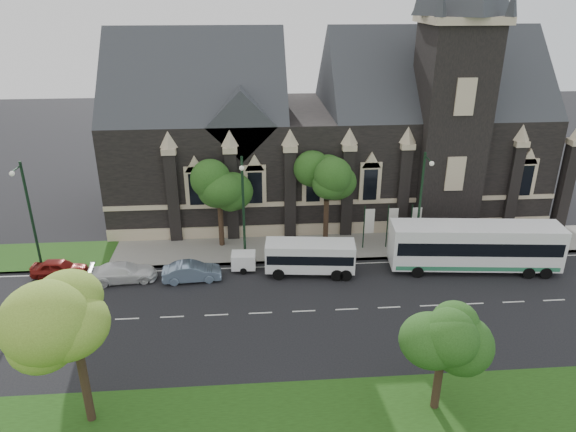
{
  "coord_description": "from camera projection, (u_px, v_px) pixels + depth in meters",
  "views": [
    {
      "loc": [
        -3.47,
        -30.59,
        20.49
      ],
      "look_at": [
        -0.63,
        6.0,
        4.6
      ],
      "focal_mm": 32.88,
      "sensor_mm": 36.0,
      "label": 1
    }
  ],
  "objects": [
    {
      "name": "shuttle_bus",
      "position": [
        310.0,
        256.0,
        40.64
      ],
      "size": [
        7.03,
        3.06,
        2.64
      ],
      "rotation": [
        0.0,
        0.0,
        -0.11
      ],
      "color": "white",
      "rests_on": "ground"
    },
    {
      "name": "sedan",
      "position": [
        192.0,
        272.0,
        39.97
      ],
      "size": [
        4.51,
        1.85,
        1.45
      ],
      "primitive_type": "imported",
      "rotation": [
        0.0,
        0.0,
        1.64
      ],
      "color": "#7289A5",
      "rests_on": "ground"
    },
    {
      "name": "street_lamp_near",
      "position": [
        421.0,
        200.0,
        41.55
      ],
      "size": [
        0.36,
        1.88,
        9.0
      ],
      "color": "black",
      "rests_on": "ground"
    },
    {
      "name": "tree_park_east",
      "position": [
        447.0,
        332.0,
        26.45
      ],
      "size": [
        3.4,
        3.4,
        6.28
      ],
      "color": "black",
      "rests_on": "ground"
    },
    {
      "name": "tour_coach",
      "position": [
        475.0,
        246.0,
        41.01
      ],
      "size": [
        13.24,
        4.03,
        3.8
      ],
      "rotation": [
        0.0,
        0.0,
        -0.1
      ],
      "color": "white",
      "rests_on": "ground"
    },
    {
      "name": "ground",
      "position": [
        304.0,
        311.0,
        36.38
      ],
      "size": [
        160.0,
        160.0,
        0.0
      ],
      "primitive_type": "plane",
      "color": "black",
      "rests_on": "ground"
    },
    {
      "name": "tree_walk_right",
      "position": [
        329.0,
        179.0,
        44.1
      ],
      "size": [
        4.08,
        4.08,
        7.8
      ],
      "color": "black",
      "rests_on": "ground"
    },
    {
      "name": "tree_park_near",
      "position": [
        78.0,
        311.0,
        24.97
      ],
      "size": [
        4.42,
        4.42,
        8.56
      ],
      "color": "black",
      "rests_on": "ground"
    },
    {
      "name": "banner_flag_right",
      "position": [
        414.0,
        222.0,
        44.4
      ],
      "size": [
        0.9,
        0.1,
        4.0
      ],
      "color": "black",
      "rests_on": "ground"
    },
    {
      "name": "box_trailer",
      "position": [
        244.0,
        261.0,
        41.41
      ],
      "size": [
        2.74,
        1.61,
        1.45
      ],
      "rotation": [
        0.0,
        0.0,
        -0.05
      ],
      "color": "white",
      "rests_on": "ground"
    },
    {
      "name": "banner_flag_left",
      "position": [
        367.0,
        224.0,
        44.11
      ],
      "size": [
        0.9,
        0.1,
        4.0
      ],
      "color": "black",
      "rests_on": "ground"
    },
    {
      "name": "sidewalk",
      "position": [
        292.0,
        248.0,
        45.04
      ],
      "size": [
        80.0,
        5.0,
        0.15
      ],
      "primitive_type": "cube",
      "color": "gray",
      "rests_on": "ground"
    },
    {
      "name": "museum",
      "position": [
        337.0,
        128.0,
        50.68
      ],
      "size": [
        40.0,
        17.7,
        29.9
      ],
      "color": "black",
      "rests_on": "ground"
    },
    {
      "name": "street_lamp_mid",
      "position": [
        243.0,
        206.0,
        40.55
      ],
      "size": [
        0.36,
        1.88,
        9.0
      ],
      "color": "black",
      "rests_on": "ground"
    },
    {
      "name": "tree_walk_left",
      "position": [
        221.0,
        183.0,
        43.48
      ],
      "size": [
        3.91,
        3.91,
        7.64
      ],
      "color": "black",
      "rests_on": "ground"
    },
    {
      "name": "car_far_white",
      "position": [
        124.0,
        272.0,
        39.93
      ],
      "size": [
        5.06,
        2.4,
        1.43
      ],
      "primitive_type": "imported",
      "rotation": [
        0.0,
        0.0,
        1.65
      ],
      "color": "white",
      "rests_on": "ground"
    },
    {
      "name": "banner_flag_center",
      "position": [
        391.0,
        223.0,
        44.25
      ],
      "size": [
        0.9,
        0.1,
        4.0
      ],
      "color": "black",
      "rests_on": "ground"
    },
    {
      "name": "car_far_red",
      "position": [
        59.0,
        268.0,
        40.47
      ],
      "size": [
        4.28,
        1.96,
        1.42
      ],
      "primitive_type": "imported",
      "rotation": [
        0.0,
        0.0,
        1.5
      ],
      "color": "maroon",
      "rests_on": "ground"
    },
    {
      "name": "street_lamp_far",
      "position": [
        29.0,
        212.0,
        39.42
      ],
      "size": [
        0.36,
        1.88,
        9.0
      ],
      "color": "black",
      "rests_on": "ground"
    }
  ]
}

